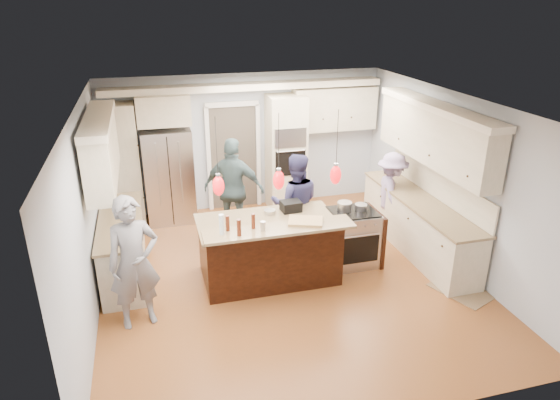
% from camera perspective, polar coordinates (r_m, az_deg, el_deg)
% --- Properties ---
extents(ground_plane, '(6.00, 6.00, 0.00)m').
position_cam_1_polar(ground_plane, '(7.86, 0.67, -8.72)').
color(ground_plane, '#9A572A').
rests_on(ground_plane, ground).
extents(room_shell, '(5.54, 6.04, 2.72)m').
position_cam_1_polar(room_shell, '(7.09, 0.74, 3.96)').
color(room_shell, '#B2BCC6').
rests_on(room_shell, ground).
extents(refrigerator, '(0.90, 0.70, 1.80)m').
position_cam_1_polar(refrigerator, '(9.65, -12.55, 2.71)').
color(refrigerator, '#B7B7BC').
rests_on(refrigerator, ground).
extents(oven_column, '(0.72, 0.69, 2.30)m').
position_cam_1_polar(oven_column, '(9.94, 0.69, 5.36)').
color(oven_column, beige).
rests_on(oven_column, ground).
extents(back_upper_cabinets, '(5.30, 0.61, 2.54)m').
position_cam_1_polar(back_upper_cabinets, '(9.60, -8.16, 7.74)').
color(back_upper_cabinets, beige).
rests_on(back_upper_cabinets, ground).
extents(right_counter_run, '(0.64, 3.10, 2.51)m').
position_cam_1_polar(right_counter_run, '(8.56, 16.09, 0.92)').
color(right_counter_run, beige).
rests_on(right_counter_run, ground).
extents(left_cabinets, '(0.64, 2.30, 2.51)m').
position_cam_1_polar(left_cabinets, '(7.89, -18.30, -1.20)').
color(left_cabinets, beige).
rests_on(left_cabinets, ground).
extents(kitchen_island, '(2.10, 1.46, 1.12)m').
position_cam_1_polar(kitchen_island, '(7.63, -1.26, -5.57)').
color(kitchen_island, black).
rests_on(kitchen_island, ground).
extents(island_range, '(0.82, 0.71, 0.92)m').
position_cam_1_polar(island_range, '(8.12, 8.33, -4.24)').
color(island_range, '#B7B7BC').
rests_on(island_range, ground).
extents(pendant_lights, '(1.75, 0.15, 1.03)m').
position_cam_1_polar(pendant_lights, '(6.57, -0.14, 2.30)').
color(pendant_lights, black).
rests_on(pendant_lights, ground).
extents(person_bar_end, '(0.74, 0.56, 1.80)m').
position_cam_1_polar(person_bar_end, '(6.67, -16.34, -6.91)').
color(person_bar_end, slate).
rests_on(person_bar_end, ground).
extents(person_far_left, '(0.94, 0.80, 1.70)m').
position_cam_1_polar(person_far_left, '(8.30, 1.76, -0.36)').
color(person_far_left, navy).
rests_on(person_far_left, ground).
extents(person_far_right, '(1.16, 0.86, 1.83)m').
position_cam_1_polar(person_far_right, '(8.77, -5.30, 1.25)').
color(person_far_right, '#476064').
rests_on(person_far_right, ground).
extents(person_range_side, '(0.75, 1.08, 1.52)m').
position_cam_1_polar(person_range_side, '(9.16, 12.58, 0.70)').
color(person_range_side, '#8E7CA7').
rests_on(person_range_side, ground).
extents(floor_rug, '(0.85, 1.00, 0.01)m').
position_cam_1_polar(floor_rug, '(7.97, 20.01, -9.71)').
color(floor_rug, brown).
rests_on(floor_rug, ground).
extents(water_bottle, '(0.08, 0.08, 0.29)m').
position_cam_1_polar(water_bottle, '(6.62, -6.70, -2.80)').
color(water_bottle, silver).
rests_on(water_bottle, kitchen_island).
extents(beer_bottle_a, '(0.07, 0.07, 0.22)m').
position_cam_1_polar(beer_bottle_a, '(6.72, -6.01, -2.65)').
color(beer_bottle_a, '#4B1C0D').
rests_on(beer_bottle_a, kitchen_island).
extents(beer_bottle_b, '(0.07, 0.07, 0.24)m').
position_cam_1_polar(beer_bottle_b, '(6.57, -4.71, -3.16)').
color(beer_bottle_b, '#4B1C0D').
rests_on(beer_bottle_b, kitchen_island).
extents(beer_bottle_c, '(0.06, 0.06, 0.22)m').
position_cam_1_polar(beer_bottle_c, '(6.76, -3.07, -2.43)').
color(beer_bottle_c, '#4B1C0D').
rests_on(beer_bottle_c, kitchen_island).
extents(drink_can, '(0.09, 0.09, 0.13)m').
position_cam_1_polar(drink_can, '(6.72, -1.96, -2.98)').
color(drink_can, '#B7B7BC').
rests_on(drink_can, kitchen_island).
extents(cutting_board, '(0.56, 0.48, 0.04)m').
position_cam_1_polar(cutting_board, '(6.97, 2.93, -2.43)').
color(cutting_board, tan).
rests_on(cutting_board, kitchen_island).
extents(pot_large, '(0.23, 0.23, 0.13)m').
position_cam_1_polar(pot_large, '(7.90, 7.39, -0.70)').
color(pot_large, '#B7B7BC').
rests_on(pot_large, island_range).
extents(pot_small, '(0.19, 0.19, 0.10)m').
position_cam_1_polar(pot_small, '(7.95, 9.23, -0.80)').
color(pot_small, '#B7B7BC').
rests_on(pot_small, island_range).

